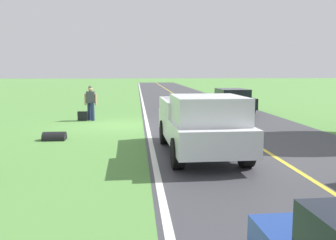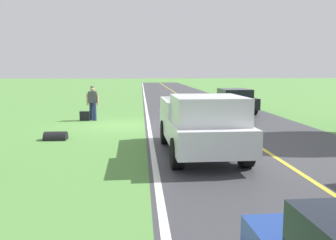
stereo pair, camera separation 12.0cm
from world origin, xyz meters
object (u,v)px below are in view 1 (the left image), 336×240
(suitcase_carried, at_px, (83,116))
(pickup_truck_passing, at_px, (201,123))
(hitchhiker_walking, at_px, (91,101))
(sedan_near_oncoming, at_px, (231,100))

(suitcase_carried, distance_m, pickup_truck_passing, 9.31)
(suitcase_carried, bearing_deg, hitchhiker_walking, 100.86)
(pickup_truck_passing, bearing_deg, sedan_near_oncoming, -108.86)
(suitcase_carried, height_order, sedan_near_oncoming, sedan_near_oncoming)
(hitchhiker_walking, relative_size, suitcase_carried, 3.80)
(hitchhiker_walking, xyz_separation_m, pickup_truck_passing, (-4.18, 8.10, -0.01))
(hitchhiker_walking, bearing_deg, suitcase_carried, 5.92)
(suitcase_carried, bearing_deg, sedan_near_oncoming, 115.19)
(sedan_near_oncoming, bearing_deg, hitchhiker_walking, 20.97)
(hitchhiker_walking, height_order, sedan_near_oncoming, hitchhiker_walking)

